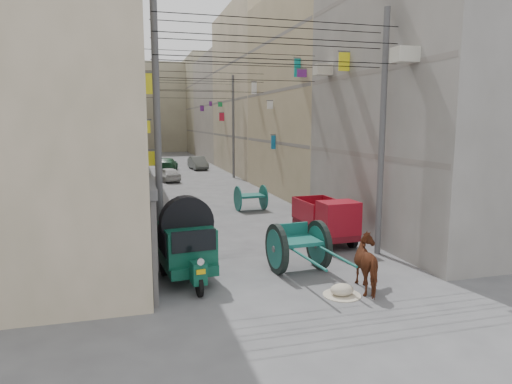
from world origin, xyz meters
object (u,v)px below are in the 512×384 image
object	(u,v)px
distant_car_white	(168,174)
distant_car_green	(167,164)
auto_rickshaw	(187,243)
tonga_cart	(298,246)
second_cart	(251,197)
distant_car_grey	(198,163)
feed_sack	(342,290)
mini_truck	(329,223)
horse	(371,264)

from	to	relation	value
distant_car_white	distant_car_green	bearing A→B (deg)	-107.25
auto_rickshaw	tonga_cart	xyz separation A→B (m)	(3.28, -0.08, -0.31)
auto_rickshaw	distant_car_white	xyz separation A→B (m)	(1.28, 22.03, -0.54)
second_cart	distant_car_grey	xyz separation A→B (m)	(0.38, 20.70, -0.07)
feed_sack	distant_car_green	bearing A→B (deg)	93.19
distant_car_white	second_cart	bearing A→B (deg)	90.96
mini_truck	horse	world-z (taller)	mini_truck
mini_truck	distant_car_white	distance (m)	20.05
second_cart	feed_sack	size ratio (longest dim) A/B	2.46
mini_truck	feed_sack	size ratio (longest dim) A/B	5.04
mini_truck	distant_car_grey	world-z (taller)	mini_truck
mini_truck	distant_car_grey	size ratio (longest dim) A/B	0.85
feed_sack	distant_car_green	size ratio (longest dim) A/B	0.15
auto_rickshaw	distant_car_green	bearing A→B (deg)	80.88
distant_car_grey	second_cart	bearing A→B (deg)	-95.75
tonga_cart	mini_truck	world-z (taller)	mini_truck
auto_rickshaw	second_cart	world-z (taller)	auto_rickshaw
second_cart	distant_car_green	world-z (taller)	second_cart
auto_rickshaw	distant_car_grey	distance (m)	30.53
second_cart	horse	world-z (taller)	horse
mini_truck	distant_car_green	xyz separation A→B (m)	(-3.53, 27.38, -0.24)
second_cart	distant_car_grey	world-z (taller)	second_cart
mini_truck	second_cart	bearing A→B (deg)	95.85
auto_rickshaw	feed_sack	size ratio (longest dim) A/B	4.35
mini_truck	feed_sack	bearing A→B (deg)	-113.23
auto_rickshaw	distant_car_green	xyz separation A→B (m)	(1.89, 29.78, -0.50)
tonga_cart	feed_sack	size ratio (longest dim) A/B	5.50
tonga_cart	mini_truck	distance (m)	3.27
horse	distant_car_grey	size ratio (longest dim) A/B	0.46
distant_car_green	mini_truck	bearing A→B (deg)	108.76
feed_sack	horse	distance (m)	1.06
horse	distant_car_grey	bearing A→B (deg)	-80.31
distant_car_white	distant_car_green	size ratio (longest dim) A/B	0.79
auto_rickshaw	mini_truck	distance (m)	5.93
second_cart	distant_car_green	bearing A→B (deg)	93.58
tonga_cart	distant_car_grey	distance (m)	30.27
distant_car_green	horse	bearing A→B (deg)	106.23
auto_rickshaw	distant_car_grey	xyz separation A→B (m)	(4.74, 30.15, -0.48)
horse	distant_car_green	bearing A→B (deg)	-75.20
tonga_cart	second_cart	world-z (taller)	tonga_cart
feed_sack	distant_car_white	world-z (taller)	distant_car_white
mini_truck	distant_car_green	world-z (taller)	mini_truck
feed_sack	distant_car_green	distance (m)	32.07
second_cart	horse	bearing A→B (deg)	-92.31
distant_car_green	auto_rickshaw	bearing A→B (deg)	97.80
tonga_cart	second_cart	size ratio (longest dim) A/B	2.24
mini_truck	distant_car_green	bearing A→B (deg)	94.66
second_cart	distant_car_white	size ratio (longest dim) A/B	0.48
tonga_cart	feed_sack	bearing A→B (deg)	-84.03
tonga_cart	mini_truck	xyz separation A→B (m)	(2.13, 2.48, 0.04)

